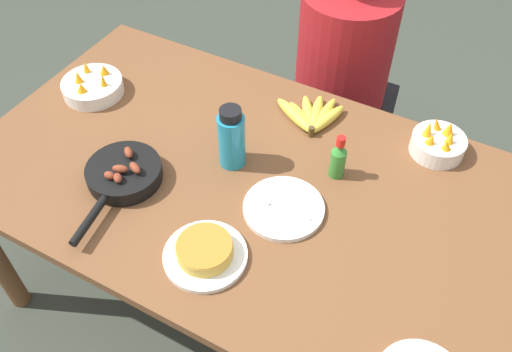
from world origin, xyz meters
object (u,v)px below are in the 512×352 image
banana_bunch (311,116)px  water_bottle (232,138)px  person_figure (339,95)px  frittata_plate_center (205,252)px  fruit_bowl_mango (438,143)px  empty_plate_near_front (284,208)px  fruit_bowl_citrus (93,86)px  hot_sauce_bottle (338,159)px  skillet (123,174)px

banana_bunch → water_bottle: (-0.13, -0.29, 0.08)m
banana_bunch → person_figure: (-0.06, 0.46, -0.26)m
frittata_plate_center → fruit_bowl_mango: size_ratio=1.35×
banana_bunch → empty_plate_near_front: size_ratio=1.02×
banana_bunch → person_figure: size_ratio=0.20×
person_figure → fruit_bowl_citrus: bearing=-134.0°
water_bottle → person_figure: 0.83m
fruit_bowl_mango → empty_plate_near_front: bearing=-125.6°
fruit_bowl_mango → hot_sauce_bottle: (-0.24, -0.24, 0.03)m
fruit_bowl_mango → water_bottle: bearing=-147.6°
banana_bunch → skillet: size_ratio=0.61×
skillet → water_bottle: 0.34m
banana_bunch → skillet: bearing=-126.3°
skillet → person_figure: size_ratio=0.33×
empty_plate_near_front → person_figure: (-0.15, 0.84, -0.25)m
banana_bunch → person_figure: bearing=97.6°
empty_plate_near_front → fruit_bowl_mango: fruit_bowl_mango is taller
frittata_plate_center → fruit_bowl_mango: (0.43, 0.68, 0.01)m
banana_bunch → person_figure: person_figure is taller
skillet → hot_sauce_bottle: size_ratio=2.57×
skillet → hot_sauce_bottle: hot_sauce_bottle is taller
hot_sauce_bottle → person_figure: size_ratio=0.13×
banana_bunch → fruit_bowl_mango: fruit_bowl_mango is taller
empty_plate_near_front → skillet: bearing=-164.8°
empty_plate_near_front → fruit_bowl_citrus: size_ratio=1.12×
banana_bunch → hot_sauce_bottle: 0.25m
banana_bunch → fruit_bowl_citrus: size_ratio=1.13×
hot_sauce_bottle → person_figure: bearing=109.7°
fruit_bowl_citrus → banana_bunch: bearing=17.6°
frittata_plate_center → hot_sauce_bottle: 0.48m
fruit_bowl_mango → fruit_bowl_citrus: size_ratio=0.80×
empty_plate_near_front → fruit_bowl_citrus: fruit_bowl_citrus is taller
frittata_plate_center → fruit_bowl_mango: bearing=58.1°
fruit_bowl_mango → fruit_bowl_citrus: fruit_bowl_mango is taller
skillet → empty_plate_near_front: skillet is taller
empty_plate_near_front → water_bottle: size_ratio=1.11×
banana_bunch → water_bottle: 0.33m
banana_bunch → fruit_bowl_citrus: 0.76m
water_bottle → person_figure: size_ratio=0.18×
hot_sauce_bottle → water_bottle: bearing=-161.1°
frittata_plate_center → hot_sauce_bottle: size_ratio=1.48×
frittata_plate_center → water_bottle: water_bottle is taller
banana_bunch → frittata_plate_center: frittata_plate_center is taller
skillet → fruit_bowl_citrus: bearing=-138.1°
skillet → frittata_plate_center: (0.36, -0.12, -0.00)m
fruit_bowl_mango → water_bottle: 0.64m
frittata_plate_center → hot_sauce_bottle: bearing=67.2°
empty_plate_near_front → banana_bunch: bearing=103.4°
fruit_bowl_mango → hot_sauce_bottle: hot_sauce_bottle is taller
fruit_bowl_mango → person_figure: bearing=139.2°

